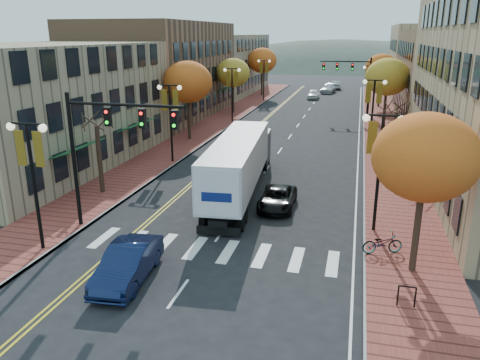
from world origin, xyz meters
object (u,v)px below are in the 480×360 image
Objects in this scene: semi_truck at (241,160)px; black_suv at (277,198)px; navy_sedan at (128,263)px; bicycle at (382,243)px.

semi_truck reaches higher than black_suv.
navy_sedan is at bearing -103.43° from semi_truck.
bicycle is (10.16, 4.81, -0.12)m from navy_sedan.
semi_truck is 11.09m from bicycle.
black_suv is (4.50, 9.77, -0.17)m from navy_sedan.
black_suv is at bearing -42.69° from semi_truck.
navy_sedan is at bearing 94.86° from bicycle.
black_suv is at bearing 60.20° from navy_sedan.
semi_truck is 3.29× the size of navy_sedan.
bicycle is at bearing -45.12° from semi_truck.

